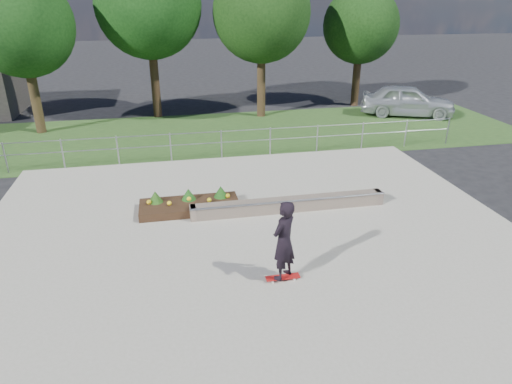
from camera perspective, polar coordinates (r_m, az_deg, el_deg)
The scene contains 12 objects.
ground at distance 11.82m, azimuth 0.49°, elevation -7.85°, with size 120.00×120.00×0.00m, color black.
grass_verge at distance 21.85m, azimuth -5.49°, elevation 7.17°, with size 30.00×8.00×0.02m, color #28471C.
concrete_slab at distance 11.80m, azimuth 0.49°, elevation -7.73°, with size 15.00×15.00×0.06m, color gray.
fence at distance 18.30m, azimuth -4.36°, elevation 6.41°, with size 20.06×0.06×1.20m.
tree_far_left at distance 23.64m, azimuth -27.30°, elevation 18.02°, with size 4.55×4.55×7.15m.
tree_mid_left at distance 24.86m, azimuth -13.31°, elevation 21.79°, with size 5.25×5.25×8.25m.
tree_mid_right at distance 24.41m, azimuth 0.69°, elevation 21.45°, with size 4.90×4.90×7.70m.
tree_far_right at distance 27.72m, azimuth 12.97°, elevation 19.61°, with size 4.20×4.20×6.60m.
grind_ledge at distance 13.91m, azimuth 4.16°, elevation -1.56°, with size 6.00×0.44×0.43m.
planter_bed at distance 14.10m, azimuth -8.32°, elevation -1.49°, with size 3.00×1.20×0.61m.
skateboarder at distance 10.25m, azimuth 3.49°, elevation -6.12°, with size 0.83×0.80×2.00m.
parked_car at distance 26.40m, azimuth 18.41°, elevation 10.81°, with size 1.97×4.89×1.67m, color silver.
Camera 1 is at (-2.09, -9.85, 6.18)m, focal length 32.00 mm.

